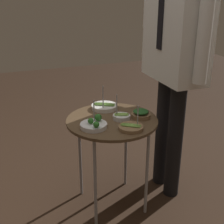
{
  "coord_description": "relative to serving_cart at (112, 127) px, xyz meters",
  "views": [
    {
      "loc": [
        1.71,
        -0.65,
        1.45
      ],
      "look_at": [
        0.0,
        0.0,
        0.7
      ],
      "focal_mm": 50.0,
      "sensor_mm": 36.0,
      "label": 1
    }
  ],
  "objects": [
    {
      "name": "ground_plane",
      "position": [
        0.0,
        0.0,
        -0.6
      ],
      "size": [
        8.0,
        8.0,
        0.0
      ],
      "primitive_type": "plane",
      "color": "black"
    },
    {
      "name": "bowl_asparagus_mid_right",
      "position": [
        0.02,
        0.06,
        0.07
      ],
      "size": [
        0.11,
        0.11,
        0.17
      ],
      "color": "silver",
      "rests_on": "serving_cart"
    },
    {
      "name": "bowl_spinach_front_right",
      "position": [
        0.04,
        0.18,
        0.08
      ],
      "size": [
        0.12,
        0.12,
        0.06
      ],
      "color": "brown",
      "rests_on": "serving_cart"
    },
    {
      "name": "bowl_broccoli_center",
      "position": [
        0.08,
        -0.15,
        0.08
      ],
      "size": [
        0.16,
        0.16,
        0.16
      ],
      "color": "silver",
      "rests_on": "serving_cart"
    },
    {
      "name": "bowl_asparagus_back_right",
      "position": [
        -0.19,
        0.02,
        0.07
      ],
      "size": [
        0.18,
        0.18,
        0.18
      ],
      "color": "white",
      "rests_on": "serving_cart"
    },
    {
      "name": "serving_cart",
      "position": [
        0.0,
        0.0,
        0.0
      ],
      "size": [
        0.59,
        0.59,
        0.65
      ],
      "color": "brown",
      "rests_on": "ground_plane"
    },
    {
      "name": "waiter_figure",
      "position": [
        -0.03,
        0.45,
        0.51
      ],
      "size": [
        0.65,
        0.24,
        1.75
      ],
      "color": "black",
      "rests_on": "ground_plane"
    },
    {
      "name": "bowl_asparagus_front_left",
      "position": [
        0.18,
        0.05,
        0.07
      ],
      "size": [
        0.15,
        0.15,
        0.15
      ],
      "color": "brown",
      "rests_on": "serving_cart"
    }
  ]
}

